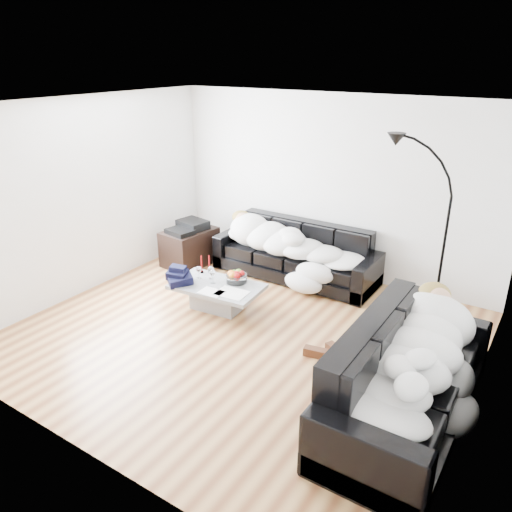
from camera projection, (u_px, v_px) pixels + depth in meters
The scene contains 24 objects.
ground at pixel (242, 334), 5.89m from camera, with size 5.00×5.00×0.00m, color brown.
wall_back at pixel (330, 187), 7.14m from camera, with size 5.00×0.02×2.60m, color silver.
wall_left at pixel (87, 197), 6.66m from camera, with size 0.02×4.50×2.60m, color silver.
wall_right at pixel (489, 285), 4.13m from camera, with size 0.02×4.50×2.60m, color silver.
ceiling at pixel (239, 106), 4.90m from camera, with size 5.00×5.00×0.00m, color white.
sofa_back at pixel (295, 252), 7.26m from camera, with size 2.42×0.84×0.79m, color black.
sofa_right at pixel (409, 375), 4.38m from camera, with size 2.26×0.97×0.92m, color black.
sleeper_back at pixel (294, 238), 7.13m from camera, with size 2.04×0.71×0.41m, color silver, non-canonical shape.
sleeper_right at pixel (411, 356), 4.30m from camera, with size 1.94×0.82×0.47m, color silver, non-canonical shape.
teal_cushion at pixel (428, 315), 4.85m from camera, with size 0.36×0.30×0.20m, color #0C5643.
coffee_table at pixel (217, 296), 6.43m from camera, with size 1.15×0.67×0.33m, color #939699.
fruit_bowl at pixel (237, 276), 6.42m from camera, with size 0.27×0.27×0.17m, color white.
wine_glass_a at pixel (211, 273), 6.51m from camera, with size 0.07×0.07×0.17m, color white.
wine_glass_b at pixel (199, 272), 6.52m from camera, with size 0.07×0.07×0.17m, color white.
wine_glass_c at pixel (213, 276), 6.39m from camera, with size 0.08×0.08×0.18m, color white.
candle_left at pixel (202, 264), 6.67m from camera, with size 0.04×0.04×0.24m, color maroon.
candle_right at pixel (209, 264), 6.71m from camera, with size 0.04×0.04×0.23m, color maroon.
newspaper_a at pixel (232, 293), 6.14m from camera, with size 0.38×0.29×0.01m, color silver.
newspaper_b at pixel (211, 292), 6.17m from camera, with size 0.30×0.21×0.01m, color silver.
navy_jacket at pixel (177, 272), 6.36m from camera, with size 0.32×0.27×0.16m, color black, non-canonical shape.
shoes at pixel (326, 351), 5.46m from camera, with size 0.47×0.35×0.11m, color #472311, non-canonical shape.
av_cabinet at pixel (190, 247), 7.76m from camera, with size 0.56×0.81×0.56m, color black.
stereo at pixel (189, 226), 7.63m from camera, with size 0.44×0.34×0.13m, color black.
floor_lamp at pixel (443, 249), 5.72m from camera, with size 0.72×0.29×1.99m, color black, non-canonical shape.
Camera 1 is at (2.92, -4.18, 3.09)m, focal length 35.00 mm.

